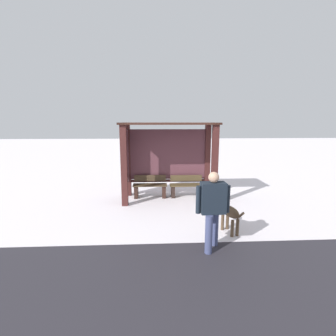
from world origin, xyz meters
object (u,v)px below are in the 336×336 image
(person_walking, at_px, (213,205))
(dog, at_px, (229,213))
(bench_center_inside, at_px, (186,187))
(bus_shelter, at_px, (165,150))
(bench_left_inside, at_px, (150,188))

(person_walking, height_order, dog, person_walking)
(bench_center_inside, relative_size, person_walking, 0.72)
(bus_shelter, bearing_deg, bench_left_inside, 173.72)
(bus_shelter, height_order, bench_center_inside, bus_shelter)
(bus_shelter, height_order, bench_left_inside, bus_shelter)
(bus_shelter, relative_size, person_walking, 1.92)
(person_walking, bearing_deg, bench_left_inside, 110.01)
(bus_shelter, relative_size, dog, 3.40)
(bench_left_inside, distance_m, dog, 3.31)
(bus_shelter, distance_m, bench_center_inside, 1.45)
(bench_left_inside, relative_size, person_walking, 0.72)
(bus_shelter, distance_m, dog, 3.22)
(bus_shelter, xyz_separation_m, bench_center_inside, (0.71, 0.05, -1.27))
(bench_left_inside, bearing_deg, dog, -56.37)
(bus_shelter, relative_size, bench_left_inside, 2.67)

